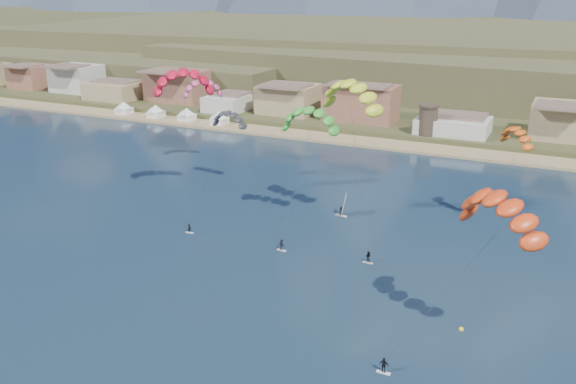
{
  "coord_description": "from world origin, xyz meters",
  "views": [
    {
      "loc": [
        41.32,
        -56.82,
        43.98
      ],
      "look_at": [
        0.0,
        32.0,
        10.0
      ],
      "focal_mm": 38.71,
      "sensor_mm": 36.0,
      "label": 1
    }
  ],
  "objects": [
    {
      "name": "beach_tents",
      "position": [
        -76.25,
        106.0,
        3.71
      ],
      "size": [
        43.4,
        6.4,
        5.0
      ],
      "color": "white",
      "rests_on": "ground"
    },
    {
      "name": "distant_kite_dark",
      "position": [
        -25.61,
        56.93,
        15.66
      ],
      "size": [
        8.66,
        5.89,
        18.51
      ],
      "color": "#262626",
      "rests_on": "ground"
    },
    {
      "name": "town",
      "position": [
        -40.0,
        122.0,
        8.0
      ],
      "size": [
        400.0,
        24.0,
        12.0
      ],
      "color": "silver",
      "rests_on": "ground"
    },
    {
      "name": "land",
      "position": [
        0.0,
        560.0,
        0.0
      ],
      "size": [
        2200.0,
        900.0,
        4.0
      ],
      "color": "#4E492A",
      "rests_on": "ground"
    },
    {
      "name": "watchtower",
      "position": [
        5.0,
        114.0,
        6.37
      ],
      "size": [
        5.82,
        5.82,
        8.6
      ],
      "color": "#47382D",
      "rests_on": "ground"
    },
    {
      "name": "kitesurfer_orange",
      "position": [
        35.3,
        15.4,
        18.69
      ],
      "size": [
        17.41,
        17.65,
        23.93
      ],
      "color": "silver",
      "rests_on": "ground"
    },
    {
      "name": "distant_kite_orange",
      "position": [
        32.99,
        57.09,
        17.91
      ],
      "size": [
        7.65,
        8.16,
        20.53
      ],
      "color": "#262626",
      "rests_on": "ground"
    },
    {
      "name": "kitesurfer_red",
      "position": [
        -28.2,
        44.34,
        25.57
      ],
      "size": [
        16.63,
        20.33,
        30.58
      ],
      "color": "silver",
      "rests_on": "ground"
    },
    {
      "name": "beach",
      "position": [
        0.0,
        106.0,
        0.25
      ],
      "size": [
        2200.0,
        12.0,
        0.9
      ],
      "color": "tan",
      "rests_on": "ground"
    },
    {
      "name": "kitesurfer_green",
      "position": [
        -0.22,
        41.48,
        20.92
      ],
      "size": [
        11.19,
        14.2,
        24.28
      ],
      "color": "silver",
      "rests_on": "ground"
    },
    {
      "name": "distant_kite_pink",
      "position": [
        -37.59,
        65.66,
        20.24
      ],
      "size": [
        9.97,
        8.89,
        23.14
      ],
      "color": "#262626",
      "rests_on": "ground"
    },
    {
      "name": "ground",
      "position": [
        0.0,
        0.0,
        0.0
      ],
      "size": [
        2400.0,
        2400.0,
        0.0
      ],
      "primitive_type": "plane",
      "color": "#0E1C32",
      "rests_on": "ground"
    },
    {
      "name": "foothills",
      "position": [
        22.39,
        232.47,
        9.08
      ],
      "size": [
        940.0,
        210.0,
        18.0
      ],
      "color": "brown",
      "rests_on": "ground"
    },
    {
      "name": "windsurfer",
      "position": [
        3.35,
        49.71,
        1.39
      ],
      "size": [
        2.55,
        2.82,
        4.37
      ],
      "color": "silver",
      "rests_on": "ground"
    },
    {
      "name": "kitesurfer_yellow",
      "position": [
        5.83,
        45.89,
        25.18
      ],
      "size": [
        16.61,
        19.61,
        30.18
      ],
      "color": "silver",
      "rests_on": "ground"
    },
    {
      "name": "buoy",
      "position": [
        31.97,
        17.41,
        0.12
      ],
      "size": [
        0.68,
        0.68,
        0.68
      ],
      "color": "yellow",
      "rests_on": "ground"
    }
  ]
}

